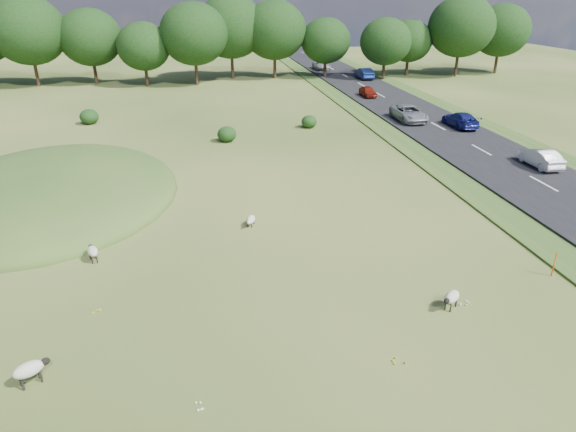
% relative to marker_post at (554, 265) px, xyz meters
% --- Properties ---
extents(ground, '(160.00, 160.00, 0.00)m').
position_rel_marker_post_xyz_m(ground, '(-13.11, 22.63, -0.60)').
color(ground, '#2C4916').
rests_on(ground, ground).
extents(mound, '(16.00, 20.00, 4.00)m').
position_rel_marker_post_xyz_m(mound, '(-25.11, 14.63, -0.60)').
color(mound, '#33561E').
rests_on(mound, ground).
extents(road, '(8.00, 150.00, 0.25)m').
position_rel_marker_post_xyz_m(road, '(6.89, 32.63, -0.47)').
color(road, black).
rests_on(road, ground).
extents(treeline, '(96.28, 14.66, 11.70)m').
position_rel_marker_post_xyz_m(treeline, '(-14.17, 58.07, 5.97)').
color(treeline, black).
rests_on(treeline, ground).
extents(shrubs, '(22.47, 10.52, 1.46)m').
position_rel_marker_post_xyz_m(shrubs, '(-16.72, 30.22, 0.08)').
color(shrubs, black).
rests_on(shrubs, ground).
extents(marker_post, '(0.06, 0.06, 1.20)m').
position_rel_marker_post_xyz_m(marker_post, '(0.00, 0.00, 0.00)').
color(marker_post, '#D8590C').
rests_on(marker_post, ground).
extents(sheep_0, '(0.73, 1.11, 0.77)m').
position_rel_marker_post_xyz_m(sheep_0, '(-20.92, 5.19, -0.06)').
color(sheep_0, beige).
rests_on(sheep_0, ground).
extents(sheep_1, '(0.71, 1.07, 0.59)m').
position_rel_marker_post_xyz_m(sheep_1, '(-12.99, 7.88, -0.22)').
color(sheep_1, beige).
rests_on(sheep_1, ground).
extents(sheep_2, '(1.21, 0.97, 0.87)m').
position_rel_marker_post_xyz_m(sheep_2, '(-21.51, -3.31, 0.00)').
color(sheep_2, beige).
rests_on(sheep_2, ground).
extents(sheep_3, '(1.07, 0.95, 0.79)m').
position_rel_marker_post_xyz_m(sheep_3, '(-5.80, -1.64, -0.05)').
color(sheep_3, beige).
rests_on(sheep_3, ground).
extents(car_0, '(2.13, 5.25, 1.52)m').
position_rel_marker_post_xyz_m(car_0, '(8.79, 88.01, 0.41)').
color(car_0, navy).
rests_on(car_0, road).
extents(car_2, '(1.44, 3.57, 1.22)m').
position_rel_marker_post_xyz_m(car_2, '(4.99, 42.02, 0.26)').
color(car_2, maroon).
rests_on(car_2, road).
extents(car_3, '(2.44, 5.30, 1.47)m').
position_rel_marker_post_xyz_m(car_3, '(4.99, 29.24, 0.39)').
color(car_3, '#95989C').
rests_on(car_3, road).
extents(car_4, '(1.39, 3.99, 1.32)m').
position_rel_marker_post_xyz_m(car_4, '(8.79, 14.00, 0.31)').
color(car_4, white).
rests_on(car_4, road).
extents(car_5, '(2.19, 4.76, 1.32)m').
position_rel_marker_post_xyz_m(car_5, '(4.99, 65.84, 0.31)').
color(car_5, silver).
rests_on(car_5, road).
extents(car_6, '(1.91, 4.71, 1.37)m').
position_rel_marker_post_xyz_m(car_6, '(8.79, 26.05, 0.33)').
color(car_6, navy).
rests_on(car_6, road).
extents(car_7, '(1.63, 4.67, 1.54)m').
position_rel_marker_post_xyz_m(car_7, '(8.79, 55.21, 0.42)').
color(car_7, navy).
rests_on(car_7, road).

